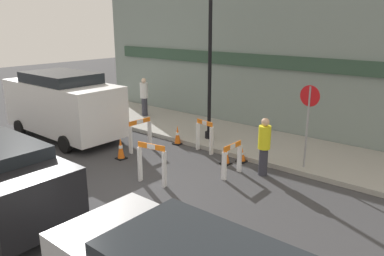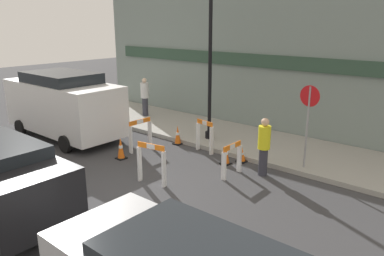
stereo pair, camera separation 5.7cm
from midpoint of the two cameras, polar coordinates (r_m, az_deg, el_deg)
name	(u,v)px [view 2 (the right image)]	position (r m, az deg, el deg)	size (l,w,h in m)	color
ground_plane	(104,199)	(9.77, -13.13, -10.42)	(60.00, 60.00, 0.00)	#38383A
sidewalk_slab	(239,139)	(13.97, 7.31, -1.67)	(18.00, 3.28, 0.15)	#9E9B93
storefront_facade	(266,62)	(14.87, 11.33, 9.79)	(18.00, 0.22, 5.50)	gray
streetlamp_post	(210,40)	(13.12, 2.94, 13.30)	(0.44, 0.44, 5.50)	black
stop_sign	(308,114)	(11.06, 17.44, 2.11)	(0.60, 0.08, 2.42)	gray
barricade_0	(205,136)	(12.54, 2.07, -1.17)	(0.74, 0.25, 1.10)	white
barricade_1	(140,133)	(12.84, -7.76, -0.82)	(0.15, 0.93, 1.09)	white
barricade_2	(151,162)	(10.15, -6.05, -5.23)	(0.87, 0.28, 1.15)	white
barricade_3	(232,159)	(10.70, 6.24, -4.64)	(0.13, 0.84, 0.96)	white
traffic_cone_0	(226,155)	(11.64, 5.34, -4.11)	(0.30, 0.30, 0.61)	black
traffic_cone_1	(242,155)	(11.88, 7.76, -4.09)	(0.30, 0.30, 0.48)	black
traffic_cone_2	(178,135)	(13.43, -2.07, -1.11)	(0.30, 0.30, 0.69)	black
traffic_cone_3	(121,149)	(12.20, -10.67, -3.09)	(0.30, 0.30, 0.72)	black
person_worker	(264,145)	(10.76, 11.05, -2.55)	(0.43, 0.43, 1.69)	#33333D
person_pedestrian	(145,96)	(16.95, -7.11, 4.91)	(0.40, 0.40, 1.70)	#33333D
work_van	(63,102)	(14.83, -18.89, 3.70)	(5.09, 2.20, 2.47)	white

